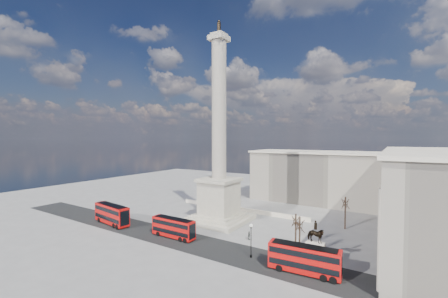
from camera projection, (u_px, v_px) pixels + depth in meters
ground at (208, 226)px, 64.96m from camera, size 180.00×180.00×0.00m
asphalt_road at (199, 244)px, 53.84m from camera, size 120.00×9.00×0.01m
nelsons_column at (219, 170)px, 68.70m from camera, size 14.00×14.00×49.85m
balustrade_wall at (240, 209)px, 78.46m from camera, size 40.00×0.60×1.10m
building_east at (444, 202)px, 49.09m from camera, size 19.00×46.00×18.60m
building_northeast at (331, 177)px, 87.81m from camera, size 51.00×17.00×16.60m
red_bus_a at (112, 214)px, 66.33m from camera, size 11.94×4.14×4.74m
red_bus_b at (174, 228)px, 57.33m from camera, size 10.10×2.46×4.09m
red_bus_c at (304, 259)px, 42.00m from camera, size 10.92×3.30×4.36m
victorian_lamp at (251, 238)px, 47.73m from camera, size 0.51×0.51×5.89m
equestrian_statue at (315, 251)px, 44.36m from camera, size 3.57×2.68×7.55m
bare_tree_near at (300, 224)px, 47.33m from camera, size 1.73×1.73×7.58m
bare_tree_mid at (296, 220)px, 51.47m from camera, size 1.84×1.84×6.97m
bare_tree_far at (345, 202)px, 62.71m from camera, size 1.92×1.92×7.82m
pedestrian_walking at (283, 244)px, 51.63m from camera, size 0.73×0.59×1.75m
pedestrian_standing at (315, 258)px, 45.98m from camera, size 0.96×0.95×1.56m
pedestrian_crossing at (249, 236)px, 56.24m from camera, size 0.56×1.05×1.71m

